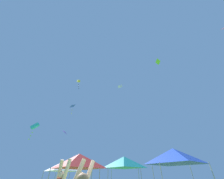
# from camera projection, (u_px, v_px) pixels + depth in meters

# --- Properties ---
(canopy_tent_teal) EXTENTS (3.29, 3.29, 3.52)m
(canopy_tent_teal) POSITION_uv_depth(u_px,v_px,m) (124.00, 162.00, 13.41)
(canopy_tent_teal) COLOR #9E9EA3
(canopy_tent_teal) RESTS_ON ground
(canopy_tent_red) EXTENTS (2.93, 2.93, 3.13)m
(canopy_tent_red) POSITION_uv_depth(u_px,v_px,m) (79.00, 161.00, 9.33)
(canopy_tent_red) COLOR #9E9EA3
(canopy_tent_red) RESTS_ON ground
(canopy_tent_blue) EXTENTS (3.31, 3.31, 3.54)m
(canopy_tent_blue) POSITION_uv_depth(u_px,v_px,m) (174.00, 156.00, 9.68)
(canopy_tent_blue) COLOR #9E9EA3
(canopy_tent_blue) RESTS_ON ground
(canopy_tent_white) EXTENTS (2.99, 2.99, 3.20)m
(canopy_tent_white) POSITION_uv_depth(u_px,v_px,m) (63.00, 166.00, 14.15)
(canopy_tent_white) COLOR #9E9EA3
(canopy_tent_white) RESTS_ON ground
(kite_lime_diamond) EXTENTS (1.22, 1.43, 0.70)m
(kite_lime_diamond) POSITION_uv_depth(u_px,v_px,m) (158.00, 62.00, 33.34)
(kite_lime_diamond) COLOR #75D138
(kite_yellow_box) EXTENTS (1.29, 1.34, 2.86)m
(kite_yellow_box) POSITION_uv_depth(u_px,v_px,m) (79.00, 81.00, 34.27)
(kite_yellow_box) COLOR yellow
(kite_purple_diamond) EXTENTS (1.37, 1.17, 1.14)m
(kite_purple_diamond) POSITION_uv_depth(u_px,v_px,m) (65.00, 132.00, 34.51)
(kite_purple_diamond) COLOR purple
(kite_white_box) EXTENTS (1.20, 1.41, 1.22)m
(kite_white_box) POSITION_uv_depth(u_px,v_px,m) (120.00, 86.00, 31.83)
(kite_white_box) COLOR white
(kite_cyan_box) EXTENTS (1.21, 0.72, 2.55)m
(kite_cyan_box) POSITION_uv_depth(u_px,v_px,m) (35.00, 126.00, 19.33)
(kite_cyan_box) COLOR #2DB7CC
(kite_blue_diamond) EXTENTS (0.66, 0.53, 1.33)m
(kite_blue_diamond) POSITION_uv_depth(u_px,v_px,m) (72.00, 106.00, 18.07)
(kite_blue_diamond) COLOR blue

